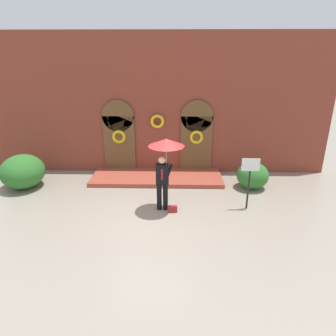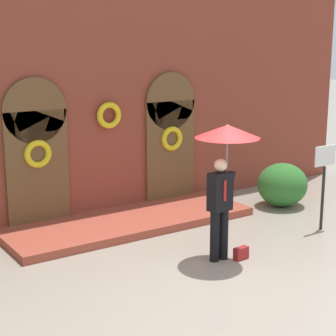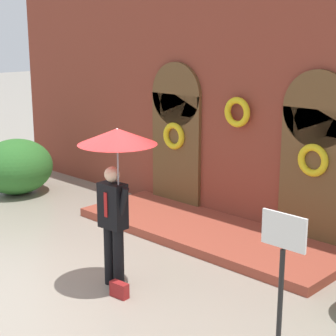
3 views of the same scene
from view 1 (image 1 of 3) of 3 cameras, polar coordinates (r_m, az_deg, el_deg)
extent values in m
plane|color=gray|center=(9.40, -3.25, -9.35)|extent=(80.00, 80.00, 0.00)
cube|color=brown|center=(12.48, -1.98, 11.90)|extent=(14.00, 0.50, 5.60)
cube|color=brown|center=(12.74, -9.20, 4.44)|extent=(1.30, 0.08, 2.40)
cylinder|color=brown|center=(12.46, -9.51, 9.75)|extent=(1.30, 0.08, 1.30)
cube|color=brown|center=(12.55, 5.36, 4.38)|extent=(1.30, 0.08, 2.40)
cylinder|color=brown|center=(12.27, 5.55, 9.77)|extent=(1.30, 0.08, 1.30)
torus|color=yellow|center=(12.58, -9.34, 5.89)|extent=(0.56, 0.12, 0.56)
torus|color=yellow|center=(12.39, 5.44, 5.85)|extent=(0.56, 0.12, 0.56)
torus|color=yellow|center=(12.23, -2.05, 8.86)|extent=(0.56, 0.12, 0.56)
cube|color=#98402E|center=(12.10, -2.14, -1.79)|extent=(5.20, 1.80, 0.16)
cylinder|color=black|center=(9.65, -1.69, -5.46)|extent=(0.16, 0.16, 0.90)
cylinder|color=black|center=(9.65, -0.49, -5.47)|extent=(0.16, 0.16, 0.90)
cube|color=black|center=(9.33, -1.12, -1.16)|extent=(0.42, 0.27, 0.66)
cube|color=#A51919|center=(9.20, -1.16, -1.23)|extent=(0.06, 0.01, 0.36)
sphere|color=beige|center=(9.17, -1.14, 1.51)|extent=(0.22, 0.22, 0.22)
cylinder|color=black|center=(9.29, 0.23, -0.60)|extent=(0.22, 0.09, 0.46)
cylinder|color=gray|center=(9.18, -0.32, 1.27)|extent=(0.02, 0.02, 0.98)
cone|color=red|center=(9.00, -0.32, 4.87)|extent=(1.10, 1.10, 0.22)
cone|color=white|center=(8.99, -0.32, 4.97)|extent=(0.61, 0.60, 0.20)
cube|color=maroon|center=(9.62, 0.89, -7.83)|extent=(0.29, 0.14, 0.22)
cylinder|color=black|center=(9.94, 15.01, -4.12)|extent=(0.06, 0.06, 1.30)
cube|color=white|center=(9.62, 15.48, 0.60)|extent=(0.56, 0.03, 0.40)
ellipsoid|color=#2D6B28|center=(12.43, -25.96, -0.61)|extent=(1.57, 1.67, 1.26)
ellipsoid|color=#2D6B28|center=(11.60, 15.81, -1.38)|extent=(1.17, 1.12, 1.00)
camera|label=2|loc=(6.52, -72.71, -2.87)|focal=60.00mm
camera|label=3|loc=(6.70, 56.19, 2.43)|focal=60.00mm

